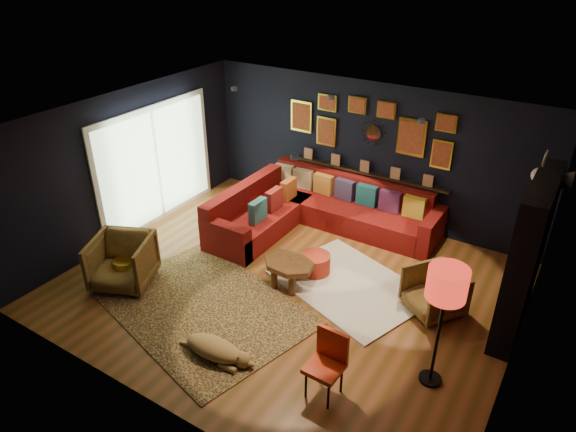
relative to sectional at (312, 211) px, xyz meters
The scene contains 20 objects.
floor 1.94m from the sectional, 71.24° to the right, with size 6.50×6.50×0.00m, color brown.
room_walls 2.29m from the sectional, 71.24° to the right, with size 6.50×6.50×6.50m.
sectional is the anchor object (origin of this frame).
ledge 1.22m from the sectional, 54.82° to the left, with size 3.20×0.12×0.04m, color black.
gallery_wall 1.84m from the sectional, 56.49° to the left, with size 3.15×0.04×1.02m.
sunburst_mirror 1.80m from the sectional, 51.91° to the left, with size 0.47×0.16×0.47m.
fireplace 3.88m from the sectional, 13.77° to the right, with size 0.31×1.60×2.20m.
deer_head 4.15m from the sectional, ahead, with size 0.50×0.28×0.45m.
sliding_door 2.97m from the sectional, 155.08° to the right, with size 0.06×2.80×2.20m.
ceiling_spots 2.53m from the sectional, 58.65° to the right, with size 3.30×2.50×0.06m.
shag_rug 1.96m from the sectional, 42.55° to the right, with size 2.21×1.61×0.03m, color silver.
leopard_rug 2.94m from the sectional, 92.84° to the right, with size 2.98×2.13×0.02m, color tan.
coffee_table 1.92m from the sectional, 70.88° to the right, with size 0.91×0.71×0.43m.
pouf 1.52m from the sectional, 57.93° to the right, with size 0.48×0.48×0.31m, color #A72B1B.
armchair_left 3.47m from the sectional, 116.87° to the right, with size 0.86×0.80×0.88m, color #BD893D.
armchair_right 2.96m from the sectional, 24.14° to the right, with size 0.71×0.67×0.73m, color #BD893D.
gold_stool 3.45m from the sectional, 117.41° to the right, with size 0.33×0.33×0.41m, color gold.
orange_chair 3.95m from the sectional, 57.58° to the right, with size 0.42×0.42×0.86m.
floor_lamp 4.14m from the sectional, 38.93° to the right, with size 0.45×0.45×1.64m.
dog 3.66m from the sectional, 80.14° to the right, with size 1.12×0.55×0.35m, color tan, non-canonical shape.
Camera 1 is at (3.45, -5.49, 4.77)m, focal length 32.00 mm.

